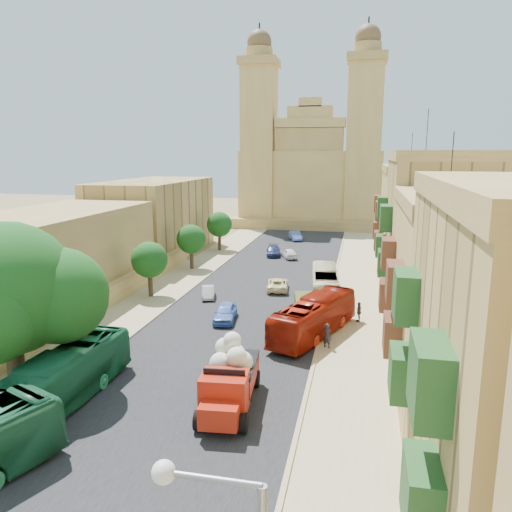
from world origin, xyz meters
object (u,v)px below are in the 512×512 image
at_px(car_cream, 278,284).
at_px(pedestrian_a, 327,336).
at_px(bus_cream_east, 325,283).
at_px(church, 312,175).
at_px(car_blue_b, 295,236).
at_px(street_tree_d, 219,225).
at_px(olive_pickup, 308,310).
at_px(bus_green_north, 63,378).
at_px(car_white_b, 289,253).
at_px(street_tree_c, 191,239).
at_px(car_dkblue, 273,251).
at_px(car_white_a, 208,292).
at_px(street_tree_b, 149,260).
at_px(red_truck, 229,377).
at_px(car_blue_a, 225,313).
at_px(pedestrian_c, 359,312).
at_px(ficus_tree, 10,294).
at_px(street_tree_a, 81,298).
at_px(bus_red_east, 314,317).

bearing_deg(car_cream, pedestrian_a, 104.81).
bearing_deg(bus_cream_east, pedestrian_a, 89.23).
bearing_deg(church, car_cream, -88.10).
bearing_deg(car_blue_b, car_cream, -104.57).
bearing_deg(street_tree_d, olive_pickup, -60.82).
bearing_deg(bus_green_north, car_white_b, 82.70).
xyz_separation_m(street_tree_d, pedestrian_a, (17.64, -33.62, -2.78)).
bearing_deg(car_white_b, church, -110.85).
distance_m(street_tree_c, car_cream, 14.05).
height_order(street_tree_d, car_dkblue, street_tree_d).
xyz_separation_m(car_dkblue, pedestrian_a, (9.43, -31.32, 0.25)).
distance_m(car_white_a, car_dkblue, 21.19).
relative_size(church, street_tree_b, 6.79).
bearing_deg(car_dkblue, car_white_a, -107.37).
height_order(red_truck, car_blue_a, red_truck).
xyz_separation_m(car_blue_b, pedestrian_c, (10.29, -37.97, 0.14)).
distance_m(street_tree_c, car_white_a, 12.99).
relative_size(ficus_tree, street_tree_b, 1.86).
relative_size(red_truck, olive_pickup, 1.41).
xyz_separation_m(church, pedestrian_c, (9.79, -58.04, -8.68)).
bearing_deg(red_truck, pedestrian_c, 66.82).
distance_m(street_tree_d, car_dkblue, 9.04).
bearing_deg(car_blue_a, street_tree_d, 99.82).
height_order(car_dkblue, pedestrian_a, pedestrian_a).
distance_m(street_tree_a, olive_pickup, 17.72).
relative_size(street_tree_b, bus_red_east, 0.51).
height_order(pedestrian_a, pedestrian_c, pedestrian_a).
relative_size(church, red_truck, 5.27).
bearing_deg(pedestrian_a, car_dkblue, -53.11).
relative_size(street_tree_d, car_white_b, 1.43).
bearing_deg(car_blue_b, street_tree_a, -120.24).
relative_size(bus_green_north, pedestrian_c, 6.43).
xyz_separation_m(church, car_white_a, (-4.41, -53.94, -8.97)).
height_order(car_white_a, pedestrian_a, pedestrian_a).
distance_m(ficus_tree, car_dkblue, 42.70).
distance_m(street_tree_a, street_tree_c, 24.00).
xyz_separation_m(church, street_tree_d, (-10.00, -30.61, -5.83)).
bearing_deg(pedestrian_a, car_blue_b, -59.43).
distance_m(olive_pickup, bus_cream_east, 7.30).
distance_m(street_tree_d, red_truck, 45.17).
xyz_separation_m(bus_green_north, car_cream, (7.62, 25.55, -0.89)).
bearing_deg(car_white_a, street_tree_a, -130.88).
relative_size(street_tree_b, bus_cream_east, 0.54).
bearing_deg(car_white_b, street_tree_b, 41.10).
height_order(car_white_b, car_blue_b, car_blue_b).
height_order(bus_green_north, car_cream, bus_green_north).
distance_m(street_tree_a, car_white_a, 14.12).
xyz_separation_m(bus_red_east, car_dkblue, (-8.29, 29.11, -0.81)).
distance_m(street_tree_c, bus_red_east, 25.56).
relative_size(street_tree_d, red_truck, 0.80).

